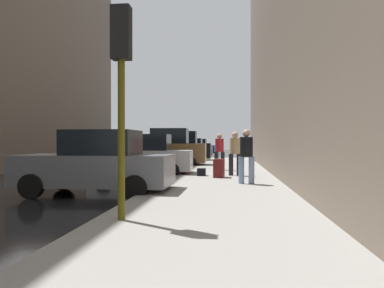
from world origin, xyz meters
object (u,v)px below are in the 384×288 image
parked_silver_sedan (143,156)px  pedestrian_in_jeans (246,153)px  parked_black_suv (180,148)px  parked_blue_sedan (196,148)px  pedestrian_in_tan_coat (235,151)px  parked_bronze_suv (167,149)px  parked_gray_coupe (97,164)px  rolling_suitcase (219,168)px  parked_dark_green_sedan (190,149)px  fire_hydrant (185,165)px  traffic_light (121,65)px  pedestrian_in_red_jacket (219,150)px  duffel_bag (201,172)px

parked_silver_sedan → pedestrian_in_jeans: (4.18, -3.74, 0.26)m
parked_black_suv → parked_blue_sedan: (0.00, 12.44, -0.18)m
pedestrian_in_tan_coat → parked_silver_sedan: bearing=167.0°
parked_bronze_suv → pedestrian_in_tan_coat: size_ratio=2.71×
parked_blue_sedan → parked_silver_sedan: bearing=-90.0°
parked_bronze_suv → parked_gray_coupe: bearing=-90.0°
pedestrian_in_jeans → rolling_suitcase: size_ratio=1.64×
parked_black_suv → rolling_suitcase: bearing=-76.4°
parked_dark_green_sedan → parked_black_suv: bearing=-90.0°
parked_black_suv → pedestrian_in_tan_coat: 13.22m
pedestrian_in_tan_coat → fire_hydrant: bearing=160.9°
traffic_light → fire_hydrant: bearing=90.3°
parked_dark_green_sedan → pedestrian_in_red_jacket: size_ratio=2.47×
fire_hydrant → duffel_bag: bearing=-48.3°
parked_black_suv → rolling_suitcase: (3.26, -13.42, -0.54)m
traffic_light → duffel_bag: 8.79m
parked_gray_coupe → pedestrian_in_jeans: bearing=23.3°
pedestrian_in_jeans → parked_gray_coupe: bearing=-156.7°
pedestrian_in_red_jacket → parked_black_suv: bearing=108.1°
parked_silver_sedan → pedestrian_in_tan_coat: 3.97m
parked_silver_sedan → pedestrian_in_red_jacket: bearing=33.4°
parked_gray_coupe → fire_hydrant: parked_gray_coupe is taller
parked_bronze_suv → fire_hydrant: bearing=-73.8°
rolling_suitcase → parked_black_suv: bearing=103.6°
parked_dark_green_sedan → parked_bronze_suv: bearing=-90.0°
fire_hydrant → pedestrian_in_jeans: pedestrian_in_jeans is taller
parked_black_suv → parked_blue_sedan: bearing=90.0°
fire_hydrant → pedestrian_in_tan_coat: bearing=-19.1°
parked_dark_green_sedan → fire_hydrant: bearing=-84.3°
parked_dark_green_sedan → pedestrian_in_tan_coat: pedestrian_in_tan_coat is taller
parked_gray_coupe → fire_hydrant: (1.80, 5.36, -0.35)m
parked_silver_sedan → duffel_bag: size_ratio=9.68×
traffic_light → duffel_bag: traffic_light is taller
parked_bronze_suv → traffic_light: 15.66m
parked_black_suv → traffic_light: bearing=-85.0°
pedestrian_in_red_jacket → parked_blue_sedan: bearing=98.2°
parked_black_suv → parked_blue_sedan: 12.44m
traffic_light → pedestrian_in_red_jacket: size_ratio=2.11×
rolling_suitcase → duffel_bag: 0.97m
pedestrian_in_jeans → rolling_suitcase: pedestrian_in_jeans is taller
duffel_bag → traffic_light: bearing=-94.8°
parked_bronze_suv → parked_blue_sedan: size_ratio=1.09×
traffic_light → rolling_suitcase: size_ratio=3.46×
parked_gray_coupe → parked_bronze_suv: size_ratio=0.91×
pedestrian_in_red_jacket → duffel_bag: 3.28m
parked_gray_coupe → pedestrian_in_jeans: 4.56m
parked_silver_sedan → fire_hydrant: (1.80, -0.18, -0.35)m
parked_dark_green_sedan → rolling_suitcase: parked_dark_green_sedan is taller
rolling_suitcase → parked_bronze_suv: bearing=113.0°
pedestrian_in_red_jacket → parked_silver_sedan: bearing=-146.6°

